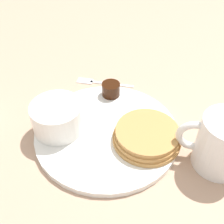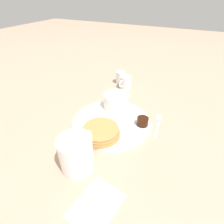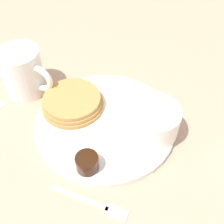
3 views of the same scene
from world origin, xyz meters
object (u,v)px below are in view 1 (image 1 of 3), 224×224
Objects in this scene: bowl at (57,117)px; coffee_mug at (222,142)px; fork at (98,82)px; plate at (107,132)px.

bowl is 0.78× the size of coffee_mug.
bowl reaches higher than fork.
coffee_mug is 0.32m from fork.
fork is at bearing 152.38° from coffee_mug.
plate is at bearing 15.15° from bowl.
plate is 0.21m from coffee_mug.
plate is 2.87× the size of bowl.
bowl is 0.18m from fork.
fork is at bearing 116.85° from plate.
bowl is 0.70× the size of fork.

